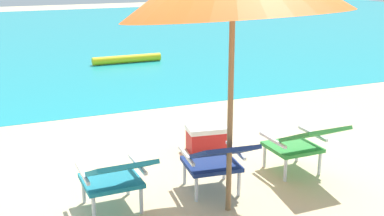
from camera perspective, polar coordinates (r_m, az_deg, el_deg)
ground_plane at (r=8.60m, az=-9.06°, el=1.19°), size 40.00×40.00×0.00m
ocean_band at (r=16.42m, az=-16.14°, el=7.98°), size 40.00×18.00×0.01m
swim_buoy at (r=11.52m, az=-7.49°, el=5.62°), size 1.60×0.18×0.18m
lounge_chair_left at (r=4.51m, az=-8.78°, el=-7.66°), size 0.56×0.88×0.68m
lounge_chair_center at (r=4.82m, az=2.91°, el=-5.86°), size 0.63×0.93×0.68m
lounge_chair_right at (r=5.39m, az=12.59°, el=-3.77°), size 0.55×0.88×0.68m
cooler_box at (r=6.06m, az=1.68°, el=-3.53°), size 0.51×0.38×0.32m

